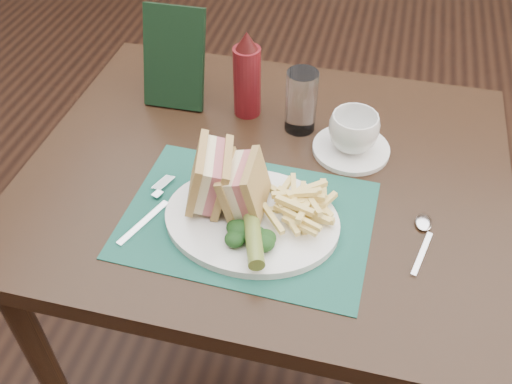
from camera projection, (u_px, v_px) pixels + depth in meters
floor at (297, 238)px, 1.95m from camera, size 7.00×7.00×0.00m
table_main at (265, 288)px, 1.34m from camera, size 0.90×0.75×0.75m
placemat at (248, 219)px, 0.98m from camera, size 0.43×0.31×0.00m
plate at (252, 220)px, 0.97m from camera, size 0.30×0.25×0.01m
sandwich_half_a at (197, 175)px, 0.96m from camera, size 0.10×0.13×0.11m
sandwich_half_b at (232, 184)px, 0.95m from camera, size 0.08×0.10×0.10m
kale_garnish at (248, 233)px, 0.92m from camera, size 0.11×0.08×0.03m
pickle_spear at (253, 237)px, 0.90m from camera, size 0.06×0.12×0.03m
fries_pile at (294, 205)px, 0.95m from camera, size 0.18×0.20×0.05m
fork at (150, 209)px, 0.99m from camera, size 0.09×0.17×0.01m
spoon at (423, 241)px, 0.94m from camera, size 0.07×0.15×0.01m
saucer at (351, 149)px, 1.11m from camera, size 0.20×0.20×0.01m
coffee_cup at (354, 132)px, 1.08m from camera, size 0.13×0.13×0.08m
drinking_glass at (301, 101)px, 1.12m from camera, size 0.07×0.07×0.13m
ketchup_bottle at (247, 74)px, 1.14m from camera, size 0.06×0.06×0.19m
check_presenter at (174, 58)px, 1.17m from camera, size 0.13×0.08×0.20m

